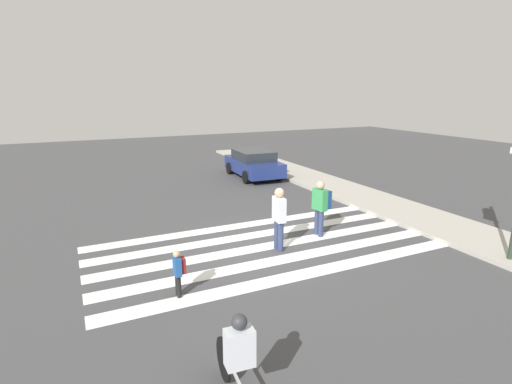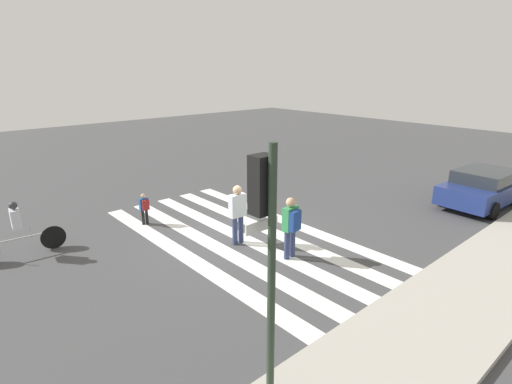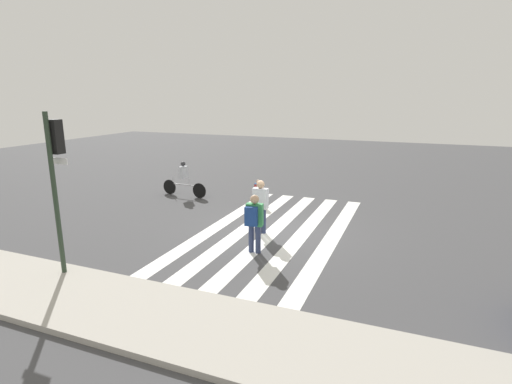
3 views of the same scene
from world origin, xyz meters
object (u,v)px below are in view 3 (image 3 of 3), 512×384
(cyclist_mid_street, at_px, (184,178))
(pedestrian_adult_yellow_jacket, at_px, (260,203))
(traffic_light, at_px, (56,163))
(pedestrian_adult_blue_shirt, at_px, (254,220))
(pedestrian_adult_tall_backpack, at_px, (258,190))

(cyclist_mid_street, bearing_deg, pedestrian_adult_yellow_jacket, 151.34)
(traffic_light, height_order, pedestrian_adult_blue_shirt, traffic_light)
(traffic_light, bearing_deg, pedestrian_adult_blue_shirt, -140.93)
(traffic_light, bearing_deg, pedestrian_adult_tall_backpack, -104.16)
(traffic_light, relative_size, pedestrian_adult_tall_backpack, 3.87)
(pedestrian_adult_yellow_jacket, bearing_deg, pedestrian_adult_blue_shirt, -69.72)
(traffic_light, bearing_deg, pedestrian_adult_yellow_jacket, -125.05)
(traffic_light, distance_m, pedestrian_adult_tall_backpack, 8.87)
(pedestrian_adult_tall_backpack, relative_size, pedestrian_adult_yellow_jacket, 0.60)
(pedestrian_adult_tall_backpack, bearing_deg, pedestrian_adult_blue_shirt, -68.57)
(pedestrian_adult_blue_shirt, height_order, pedestrian_adult_yellow_jacket, pedestrian_adult_yellow_jacket)
(pedestrian_adult_tall_backpack, height_order, pedestrian_adult_yellow_jacket, pedestrian_adult_yellow_jacket)
(cyclist_mid_street, bearing_deg, pedestrian_adult_blue_shirt, 142.33)
(traffic_light, bearing_deg, cyclist_mid_street, -78.70)
(pedestrian_adult_tall_backpack, bearing_deg, pedestrian_adult_yellow_jacket, -65.92)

